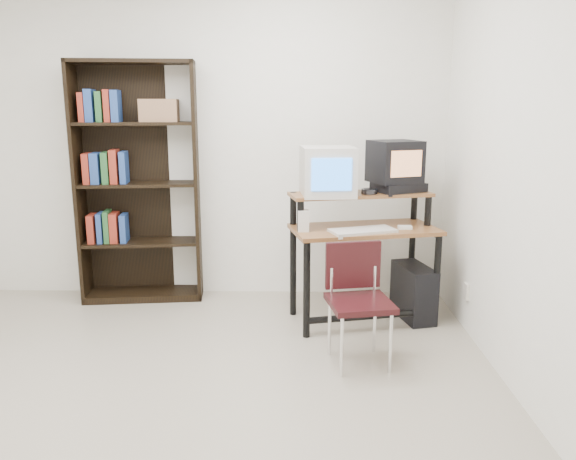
{
  "coord_description": "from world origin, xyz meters",
  "views": [
    {
      "loc": [
        0.75,
        -2.78,
        1.63
      ],
      "look_at": [
        0.68,
        1.1,
        0.77
      ],
      "focal_mm": 35.0,
      "sensor_mm": 36.0,
      "label": 1
    }
  ],
  "objects_px": {
    "pc_tower": "(414,292)",
    "bookshelf": "(138,181)",
    "crt_monitor": "(328,171)",
    "computer_desk": "(363,235)",
    "school_chair": "(357,291)",
    "crt_tv": "(395,162)"
  },
  "relations": [
    {
      "from": "pc_tower",
      "to": "bookshelf",
      "type": "bearing_deg",
      "value": 154.29
    },
    {
      "from": "bookshelf",
      "to": "crt_monitor",
      "type": "bearing_deg",
      "value": -23.72
    },
    {
      "from": "pc_tower",
      "to": "bookshelf",
      "type": "height_order",
      "value": "bookshelf"
    },
    {
      "from": "pc_tower",
      "to": "bookshelf",
      "type": "relative_size",
      "value": 0.23
    },
    {
      "from": "computer_desk",
      "to": "crt_monitor",
      "type": "bearing_deg",
      "value": 163.44
    },
    {
      "from": "school_chair",
      "to": "crt_tv",
      "type": "bearing_deg",
      "value": 57.4
    },
    {
      "from": "pc_tower",
      "to": "school_chair",
      "type": "bearing_deg",
      "value": -138.82
    },
    {
      "from": "pc_tower",
      "to": "school_chair",
      "type": "distance_m",
      "value": 0.95
    },
    {
      "from": "crt_monitor",
      "to": "school_chair",
      "type": "distance_m",
      "value": 1.01
    },
    {
      "from": "school_chair",
      "to": "crt_monitor",
      "type": "bearing_deg",
      "value": 92.08
    },
    {
      "from": "pc_tower",
      "to": "school_chair",
      "type": "height_order",
      "value": "school_chair"
    },
    {
      "from": "school_chair",
      "to": "bookshelf",
      "type": "relative_size",
      "value": 0.39
    },
    {
      "from": "computer_desk",
      "to": "pc_tower",
      "type": "distance_m",
      "value": 0.62
    },
    {
      "from": "school_chair",
      "to": "bookshelf",
      "type": "xyz_separation_m",
      "value": [
        -1.71,
        1.22,
        0.54
      ]
    },
    {
      "from": "crt_tv",
      "to": "pc_tower",
      "type": "height_order",
      "value": "crt_tv"
    },
    {
      "from": "computer_desk",
      "to": "crt_tv",
      "type": "height_order",
      "value": "crt_tv"
    },
    {
      "from": "crt_monitor",
      "to": "bookshelf",
      "type": "xyz_separation_m",
      "value": [
        -1.55,
        0.49,
        -0.14
      ]
    },
    {
      "from": "crt_monitor",
      "to": "crt_tv",
      "type": "bearing_deg",
      "value": 11.19
    },
    {
      "from": "computer_desk",
      "to": "bookshelf",
      "type": "xyz_separation_m",
      "value": [
        -1.83,
        0.51,
        0.34
      ]
    },
    {
      "from": "crt_monitor",
      "to": "school_chair",
      "type": "height_order",
      "value": "crt_monitor"
    },
    {
      "from": "crt_tv",
      "to": "bookshelf",
      "type": "relative_size",
      "value": 0.22
    },
    {
      "from": "crt_tv",
      "to": "computer_desk",
      "type": "bearing_deg",
      "value": -164.94
    }
  ]
}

